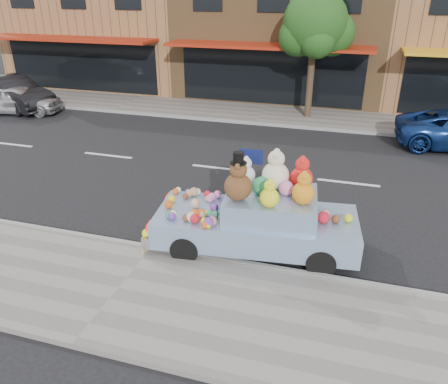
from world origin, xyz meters
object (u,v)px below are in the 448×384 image
(street_tree, at_px, (315,29))
(art_car, at_px, (258,216))
(car_dark, at_px, (12,93))
(car_silver, at_px, (18,99))

(street_tree, xyz_separation_m, art_car, (0.14, -10.78, -2.88))
(street_tree, relative_size, car_dark, 1.14)
(street_tree, relative_size, car_silver, 1.39)
(car_silver, relative_size, car_dark, 0.82)
(car_dark, xyz_separation_m, art_car, (13.53, -8.46, 0.06))
(street_tree, relative_size, art_car, 1.12)
(street_tree, xyz_separation_m, car_dark, (-13.39, -2.32, -2.94))
(street_tree, height_order, car_dark, street_tree)
(car_silver, bearing_deg, art_car, -134.29)
(street_tree, distance_m, car_silver, 13.32)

